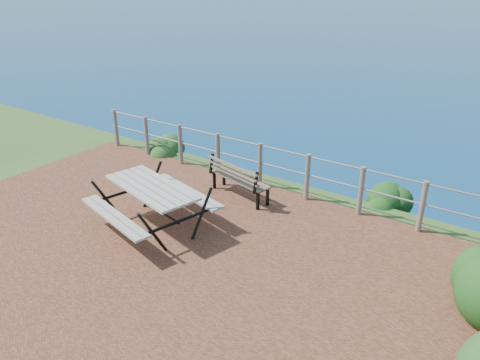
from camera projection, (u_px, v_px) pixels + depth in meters
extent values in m
cube|color=brown|center=(152.00, 255.00, 7.88)|extent=(10.00, 7.00, 0.12)
cylinder|color=#6B5B4C|center=(116.00, 128.00, 12.57)|extent=(0.10, 0.10, 1.00)
cylinder|color=#6B5B4C|center=(147.00, 136.00, 11.97)|extent=(0.10, 0.10, 1.00)
cylinder|color=#6B5B4C|center=(180.00, 144.00, 11.37)|extent=(0.10, 0.10, 1.00)
cylinder|color=#6B5B4C|center=(218.00, 154.00, 10.77)|extent=(0.10, 0.10, 1.00)
cylinder|color=#6B5B4C|center=(260.00, 165.00, 10.17)|extent=(0.10, 0.10, 1.00)
cylinder|color=#6B5B4C|center=(307.00, 177.00, 9.57)|extent=(0.10, 0.10, 1.00)
cylinder|color=#6B5B4C|center=(361.00, 191.00, 8.97)|extent=(0.10, 0.10, 1.00)
cylinder|color=#6B5B4C|center=(422.00, 207.00, 8.37)|extent=(0.10, 0.10, 1.00)
cylinder|color=slate|center=(260.00, 145.00, 9.99)|extent=(9.40, 0.04, 0.04)
cylinder|color=slate|center=(260.00, 163.00, 10.15)|extent=(9.40, 0.04, 0.04)
cube|color=#9F9A8E|center=(151.00, 187.00, 8.39)|extent=(2.11, 1.26, 0.04)
cube|color=#9F9A8E|center=(152.00, 203.00, 8.53)|extent=(1.98, 0.75, 0.04)
cube|color=#9F9A8E|center=(152.00, 203.00, 8.53)|extent=(1.98, 0.75, 0.04)
cylinder|color=black|center=(153.00, 206.00, 8.55)|extent=(1.66, 0.46, 0.05)
cube|color=brown|center=(240.00, 179.00, 9.72)|extent=(1.51, 0.68, 0.03)
cube|color=brown|center=(240.00, 168.00, 9.62)|extent=(1.46, 0.43, 0.33)
cube|color=black|center=(240.00, 188.00, 9.81)|extent=(0.06, 0.06, 0.40)
cube|color=black|center=(240.00, 188.00, 9.81)|extent=(0.06, 0.06, 0.40)
cube|color=black|center=(240.00, 188.00, 9.81)|extent=(0.06, 0.06, 0.40)
cube|color=black|center=(240.00, 188.00, 9.81)|extent=(0.06, 0.06, 0.40)
ellipsoid|color=#1F531F|center=(168.00, 152.00, 12.37)|extent=(0.87, 0.87, 0.66)
ellipsoid|color=#194314|center=(388.00, 202.00, 9.67)|extent=(0.79, 0.79, 0.54)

